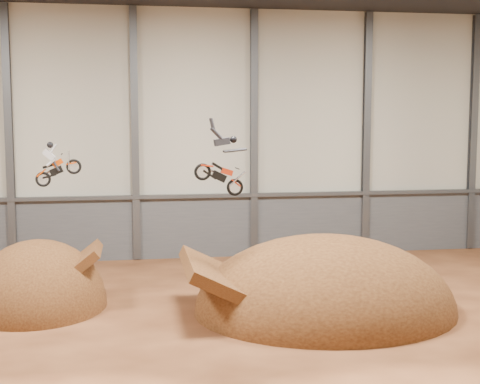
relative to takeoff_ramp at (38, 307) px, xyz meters
name	(u,v)px	position (x,y,z in m)	size (l,w,h in m)	color
floor	(236,344)	(7.53, -5.89, 0.00)	(40.00, 40.00, 0.00)	#502815
back_wall	(195,135)	(7.53, 9.11, 7.00)	(40.00, 0.10, 14.00)	beige
lower_band_back	(196,227)	(7.53, 9.01, 1.75)	(39.80, 0.18, 3.50)	#4F5156
steel_rail	(196,196)	(7.53, 8.86, 3.55)	(39.80, 0.35, 0.20)	#47494F
steel_column_1	(9,135)	(-2.47, 8.91, 7.00)	(0.40, 0.36, 13.90)	#47494F
steel_column_2	(135,135)	(4.20, 8.91, 7.00)	(0.40, 0.36, 13.90)	#47494F
steel_column_3	(254,134)	(10.87, 8.91, 7.00)	(0.40, 0.36, 13.90)	#47494F
steel_column_4	(366,134)	(17.53, 8.91, 7.00)	(0.40, 0.36, 13.90)	#47494F
steel_column_5	(473,133)	(24.20, 8.91, 7.00)	(0.40, 0.36, 13.90)	#47494F
takeoff_ramp	(38,307)	(0.00, 0.00, 0.00)	(5.72, 6.60, 5.72)	#3F210F
landing_ramp	(325,310)	(11.80, -2.36, 0.00)	(10.84, 9.59, 6.25)	#3F210F
fmx_rider_a	(61,158)	(1.07, 0.42, 6.25)	(1.98, 0.75, 1.79)	#C83D03
fmx_rider_b	(215,157)	(7.20, -2.80, 6.44)	(2.75, 0.79, 2.36)	red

